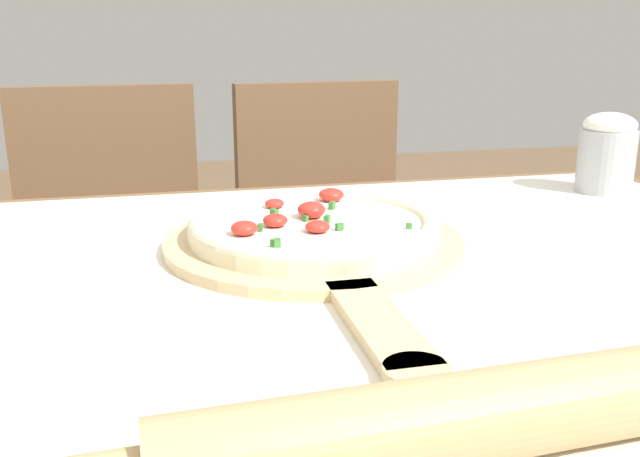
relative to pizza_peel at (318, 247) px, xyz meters
name	(u,v)px	position (x,y,z in m)	size (l,w,h in m)	color
dining_table	(300,390)	(-0.04, -0.10, -0.12)	(1.35, 0.93, 0.77)	brown
towel_cloth	(299,288)	(-0.04, -0.10, -0.01)	(1.27, 0.85, 0.00)	white
pizza_peel	(318,247)	(0.00, 0.00, 0.00)	(0.34, 0.52, 0.01)	#D6B784
pizza	(314,226)	(0.00, 0.02, 0.02)	(0.28, 0.28, 0.04)	beige
rolling_pin	(472,417)	(0.00, -0.39, 0.02)	(0.45, 0.07, 0.05)	tan
chair_left	(116,272)	(-0.27, 0.71, -0.25)	(0.43, 0.43, 0.91)	brown
chair_right	(331,256)	(0.19, 0.71, -0.25)	(0.44, 0.44, 0.91)	brown
flour_cup	(607,152)	(0.50, 0.19, 0.06)	(0.08, 0.08, 0.12)	#B2B7BC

